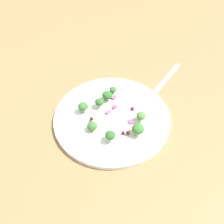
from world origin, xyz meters
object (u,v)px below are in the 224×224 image
object	(u,v)px
plate	(112,117)
broccoli_floret_1	(141,116)
fork	(162,84)
broccoli_floret_0	(113,90)
broccoli_floret_2	(83,107)

from	to	relation	value
plate	broccoli_floret_1	distance (cm)	7.30
fork	broccoli_floret_0	bearing A→B (deg)	-116.71
plate	broccoli_floret_0	world-z (taller)	broccoli_floret_0
broccoli_floret_2	broccoli_floret_0	bearing A→B (deg)	83.88
broccoli_floret_0	fork	bearing A→B (deg)	63.29
plate	fork	bearing A→B (deg)	85.57
broccoli_floret_0	fork	distance (cm)	14.90
plate	broccoli_floret_0	distance (cm)	7.99
broccoli_floret_1	plate	bearing A→B (deg)	-149.17
broccoli_floret_2	broccoli_floret_1	bearing A→B (deg)	30.92
broccoli_floret_1	broccoli_floret_0	bearing A→B (deg)	168.50
plate	broccoli_floret_1	world-z (taller)	broccoli_floret_1
broccoli_floret_1	broccoli_floret_2	distance (cm)	14.18
fork	plate	bearing A→B (deg)	-94.43
plate	broccoli_floret_0	size ratio (longest dim) A/B	14.53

